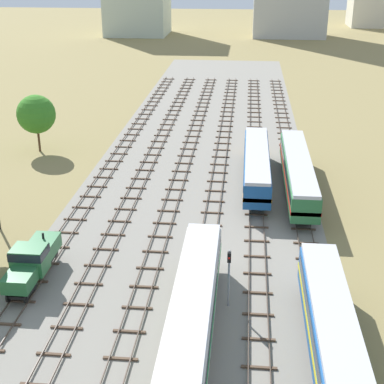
# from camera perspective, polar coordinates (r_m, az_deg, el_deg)

# --- Properties ---
(ground_plane) EXTENTS (480.00, 480.00, 0.00)m
(ground_plane) POSITION_cam_1_polar(r_m,az_deg,el_deg) (65.95, 0.37, 0.29)
(ground_plane) COLOR olive
(ballast_bed) EXTENTS (27.20, 176.00, 0.01)m
(ballast_bed) POSITION_cam_1_polar(r_m,az_deg,el_deg) (65.95, 0.37, 0.29)
(ballast_bed) COLOR gray
(ballast_bed) RESTS_ON ground
(track_far_left) EXTENTS (2.40, 126.00, 0.29)m
(track_far_left) POSITION_cam_1_polar(r_m,az_deg,el_deg) (68.75, -9.23, 1.06)
(track_far_left) COLOR #47382D
(track_far_left) RESTS_ON ground
(track_left) EXTENTS (2.40, 126.00, 0.29)m
(track_left) POSITION_cam_1_polar(r_m,az_deg,el_deg) (67.75, -5.42, 0.93)
(track_left) COLOR #47382D
(track_left) RESTS_ON ground
(track_centre_left) EXTENTS (2.40, 126.00, 0.29)m
(track_centre_left) POSITION_cam_1_polar(r_m,az_deg,el_deg) (67.05, -1.52, 0.79)
(track_centre_left) COLOR #47382D
(track_centre_left) RESTS_ON ground
(track_centre) EXTENTS (2.40, 126.00, 0.29)m
(track_centre) POSITION_cam_1_polar(r_m,az_deg,el_deg) (66.68, 2.44, 0.65)
(track_centre) COLOR #47382D
(track_centre) RESTS_ON ground
(track_centre_right) EXTENTS (2.40, 126.00, 0.29)m
(track_centre_right) POSITION_cam_1_polar(r_m,az_deg,el_deg) (66.62, 6.43, 0.50)
(track_centre_right) COLOR #47382D
(track_centre_right) RESTS_ON ground
(track_right) EXTENTS (2.40, 126.00, 0.29)m
(track_right) POSITION_cam_1_polar(r_m,az_deg,el_deg) (66.89, 10.40, 0.35)
(track_right) COLOR #47382D
(track_right) RESTS_ON ground
(passenger_coach_right_nearest) EXTENTS (2.96, 22.00, 3.80)m
(passenger_coach_right_nearest) POSITION_cam_1_polar(r_m,az_deg,el_deg) (37.65, 14.28, -14.89)
(passenger_coach_right_nearest) COLOR #194C8C
(passenger_coach_right_nearest) RESTS_ON ground
(passenger_coach_centre_near) EXTENTS (2.96, 22.00, 3.80)m
(passenger_coach_centre_near) POSITION_cam_1_polar(r_m,az_deg,el_deg) (39.43, -0.01, -12.15)
(passenger_coach_centre_near) COLOR beige
(passenger_coach_centre_near) RESTS_ON ground
(shunter_loco_far_left_mid) EXTENTS (2.74, 8.46, 3.10)m
(shunter_loco_far_left_mid) POSITION_cam_1_polar(r_m,az_deg,el_deg) (48.74, -15.79, -6.58)
(shunter_loco_far_left_mid) COLOR #286638
(shunter_loco_far_left_mid) RESTS_ON ground
(passenger_coach_right_midfar) EXTENTS (2.96, 22.00, 3.80)m
(passenger_coach_right_midfar) POSITION_cam_1_polar(r_m,az_deg,el_deg) (65.41, 10.59, 2.15)
(passenger_coach_right_midfar) COLOR #286638
(passenger_coach_right_midfar) RESTS_ON ground
(diesel_railcar_centre_right_far) EXTENTS (2.96, 20.50, 3.80)m
(diesel_railcar_centre_right_far) POSITION_cam_1_polar(r_m,az_deg,el_deg) (66.92, 6.51, 2.86)
(diesel_railcar_centre_right_far) COLOR #194C8C
(diesel_railcar_centre_right_far) RESTS_ON ground
(signal_post_near) EXTENTS (0.28, 0.47, 4.88)m
(signal_post_near) POSITION_cam_1_polar(r_m,az_deg,el_deg) (43.26, 3.73, -7.95)
(signal_post_near) COLOR gray
(signal_post_near) RESTS_ON ground
(lineside_tree_3) EXTENTS (5.25, 5.25, 7.90)m
(lineside_tree_3) POSITION_cam_1_polar(r_m,az_deg,el_deg) (80.27, -15.40, 7.55)
(lineside_tree_3) COLOR #4C331E
(lineside_tree_3) RESTS_ON ground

